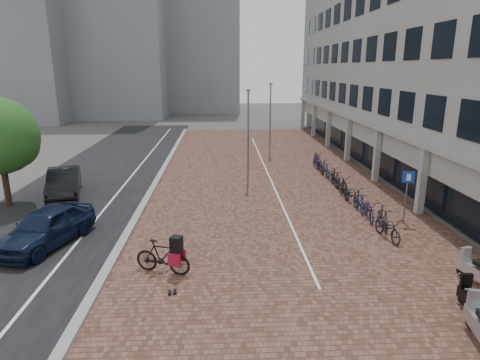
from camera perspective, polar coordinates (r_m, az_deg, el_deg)
name	(u,v)px	position (r m, az deg, el deg)	size (l,w,h in m)	color
ground	(247,252)	(16.45, 0.98, -9.94)	(140.00, 140.00, 0.00)	#474442
plaza_brick	(265,175)	(27.90, 3.54, 0.75)	(14.50, 42.00, 0.04)	brown
street_asphalt	(101,177)	(28.89, -18.71, 0.45)	(8.00, 50.00, 0.03)	black
curb	(160,175)	(28.04, -11.05, 0.69)	(0.35, 42.00, 0.14)	gray
lane_line	(131,176)	(28.39, -14.84, 0.54)	(0.12, 44.00, 0.00)	white
parking_line	(268,174)	(27.92, 3.95, 0.81)	(0.10, 30.00, 0.00)	white
office_building	(411,47)	(33.87, 22.63, 16.62)	(8.40, 40.00, 15.00)	#A1A19C
bg_towers	(127,18)	(65.54, -15.44, 20.91)	(33.00, 23.00, 32.00)	gray
car_navy	(46,227)	(18.50, -25.33, -5.91)	(1.86, 4.63, 1.58)	#0D1732
car_dark	(64,182)	(25.20, -23.26, -0.31)	(1.63, 4.66, 1.54)	black
hero_bike	(163,256)	(14.86, -10.70, -10.36)	(2.14, 1.22, 1.46)	black
shoes	(172,293)	(13.81, -9.38, -15.24)	(0.35, 0.29, 0.09)	black
scooter_front	(478,269)	(16.01, 30.14, -10.67)	(0.52, 1.65, 1.13)	#AFB0B4
scooter_mid	(475,299)	(14.15, 29.80, -14.13)	(0.49, 1.57, 1.08)	black
parking_sign	(407,189)	(20.24, 22.18, -1.14)	(0.51, 0.18, 2.49)	slate
lamp_near	(248,139)	(24.69, 1.12, 5.68)	(0.12, 0.12, 5.77)	slate
lamp_far	(270,120)	(33.76, 4.20, 8.27)	(0.12, 0.12, 5.79)	slate
street_tree	(2,138)	(24.08, -30.17, 5.08)	(3.89, 3.89, 5.65)	#382619
bike_row	(341,183)	(24.66, 13.85, -0.41)	(1.11, 15.82, 1.05)	black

